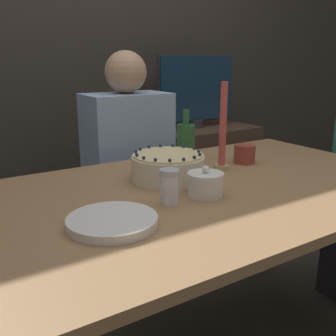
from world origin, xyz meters
The scene contains 12 objects.
wall_behind centered at (0.00, 1.40, 1.30)m, with size 8.00×0.05×2.60m.
dining_table centered at (0.00, 0.00, 0.65)m, with size 1.55×0.94×0.75m.
cake centered at (-0.10, 0.13, 0.80)m, with size 0.26×0.26×0.11m.
sugar_bowl centered at (-0.09, -0.08, 0.79)m, with size 0.11×0.11×0.10m.
sugar_shaker centered at (-0.23, -0.07, 0.81)m, with size 0.06×0.06×0.11m.
plate_stack centered at (-0.44, -0.13, 0.77)m, with size 0.24×0.24×0.02m.
candle centered at (0.15, 0.14, 0.90)m, with size 0.06×0.06×0.34m.
bottle centered at (0.10, 0.30, 0.84)m, with size 0.07×0.07×0.22m.
cup centered at (0.30, 0.16, 0.79)m, with size 0.09×0.09×0.08m.
person_man_blue_shirt centered at (0.01, 0.67, 0.53)m, with size 0.40×0.34×1.21m.
side_cabinet centered at (0.76, 1.11, 0.36)m, with size 0.79×0.49×0.73m.
tv_monitor centered at (0.76, 1.11, 0.98)m, with size 0.60×0.10×0.48m.
Camera 1 is at (-0.83, -1.01, 1.18)m, focal length 42.00 mm.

